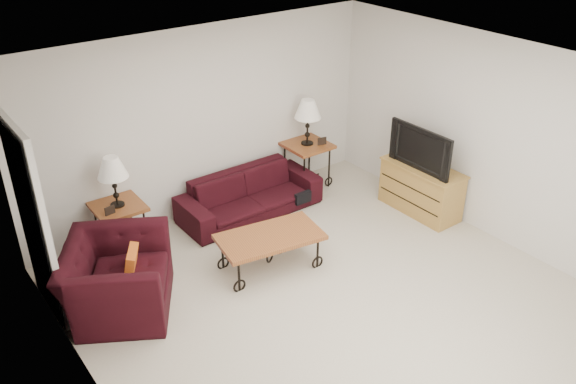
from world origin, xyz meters
The scene contains 20 objects.
ground centered at (0.00, 0.00, 0.00)m, with size 5.00×5.00×0.00m, color beige.
wall_back centered at (0.00, 2.50, 1.25)m, with size 5.00×0.02×2.50m, color silver.
wall_front centered at (0.00, -2.50, 1.25)m, with size 5.00×0.02×2.50m, color silver.
wall_left centered at (-2.50, 0.00, 1.25)m, with size 0.02×5.00×2.50m, color silver.
wall_right centered at (2.50, 0.00, 1.25)m, with size 0.02×5.00×2.50m, color silver.
ceiling centered at (0.00, 0.00, 2.50)m, with size 5.00×5.00×0.00m, color white.
doorway centered at (-2.47, 1.65, 1.02)m, with size 0.08×0.94×2.04m, color black.
sofa centered at (0.34, 2.02, 0.28)m, with size 1.94×0.76×0.57m, color black.
side_table_left centered at (-1.40, 2.20, 0.31)m, with size 0.57×0.57×0.63m, color brown.
side_table_right centered at (1.47, 2.20, 0.33)m, with size 0.61×0.61×0.66m, color brown.
lamp_left centered at (-1.40, 2.20, 0.94)m, with size 0.36×0.36×0.63m, color black, non-canonical shape.
lamp_right centered at (1.47, 2.20, 0.99)m, with size 0.38×0.38×0.66m, color black, non-canonical shape.
photo_frame_left centered at (-1.55, 2.05, 0.68)m, with size 0.13×0.02×0.10m, color black.
photo_frame_right centered at (1.62, 2.05, 0.72)m, with size 0.13×0.02×0.11m, color black.
coffee_table centered at (-0.17, 0.81, 0.22)m, with size 1.18×0.64×0.44m, color brown.
armchair centered at (-1.88, 1.17, 0.38)m, with size 1.18×1.03×0.77m, color black.
throw_pillow centered at (-1.72, 1.12, 0.52)m, with size 0.35×0.09×0.35m, color orange.
tv_stand centered at (2.23, 0.68, 0.33)m, with size 0.46×1.11×0.67m, color tan.
television centered at (2.21, 0.68, 0.95)m, with size 1.00×0.13×0.57m, color black.
backpack centered at (0.96, 1.77, 0.24)m, with size 0.38×0.29×0.49m, color black.
Camera 1 is at (-3.49, -3.96, 4.14)m, focal length 37.45 mm.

